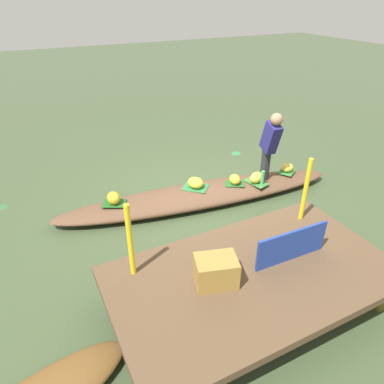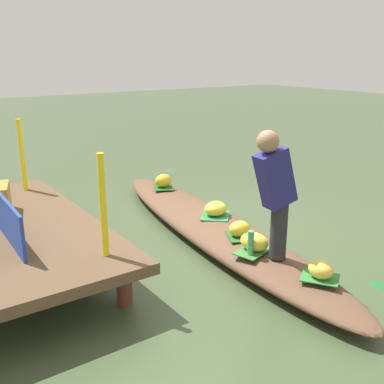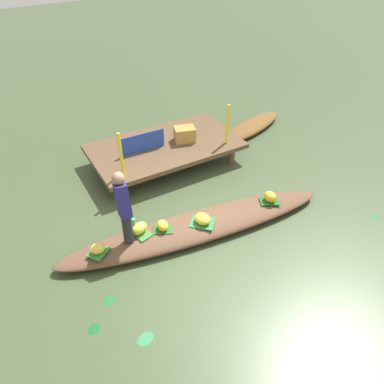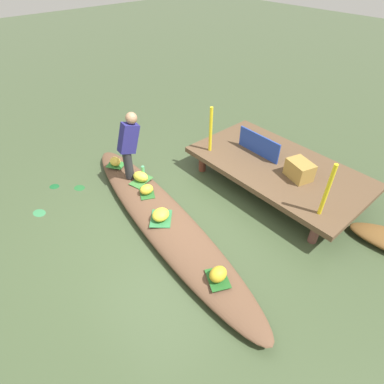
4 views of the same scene
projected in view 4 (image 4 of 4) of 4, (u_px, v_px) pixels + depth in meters
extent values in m
plane|color=#3E4E30|center=(164.00, 225.00, 5.17)|extent=(40.00, 40.00, 0.00)
cube|color=brown|center=(278.00, 167.00, 5.75)|extent=(3.20, 1.80, 0.10)
cylinder|color=brown|center=(202.00, 163.00, 6.27)|extent=(0.14, 0.14, 0.37)
cylinder|color=brown|center=(315.00, 233.00, 4.79)|extent=(0.14, 0.14, 0.37)
cylinder|color=brown|center=(249.00, 139.00, 7.00)|extent=(0.14, 0.14, 0.37)
cylinder|color=brown|center=(359.00, 194.00, 5.52)|extent=(0.14, 0.14, 0.37)
ellipsoid|color=brown|center=(163.00, 220.00, 5.09)|extent=(5.01, 1.43, 0.25)
cube|color=#215B22|center=(218.00, 279.00, 4.06)|extent=(0.43, 0.39, 0.01)
ellipsoid|color=gold|center=(218.00, 274.00, 4.00)|extent=(0.20, 0.25, 0.20)
cube|color=#2E7741|center=(161.00, 218.00, 4.93)|extent=(0.52, 0.51, 0.01)
ellipsoid|color=yellow|center=(161.00, 215.00, 4.87)|extent=(0.31, 0.34, 0.17)
cube|color=#286028|center=(147.00, 193.00, 5.42)|extent=(0.40, 0.36, 0.01)
ellipsoid|color=yellow|center=(147.00, 189.00, 5.36)|extent=(0.23, 0.27, 0.17)
cube|color=#337E36|center=(116.00, 165.00, 6.09)|extent=(0.41, 0.39, 0.01)
ellipsoid|color=yellow|center=(115.00, 161.00, 6.04)|extent=(0.23, 0.20, 0.16)
cube|color=#3B7A37|center=(141.00, 181.00, 5.69)|extent=(0.34, 0.46, 0.01)
ellipsoid|color=yellow|center=(141.00, 177.00, 5.63)|extent=(0.34, 0.29, 0.19)
cylinder|color=#28282D|center=(128.00, 165.00, 5.61)|extent=(0.16, 0.16, 0.55)
cube|color=navy|center=(128.00, 138.00, 5.31)|extent=(0.23, 0.44, 0.58)
sphere|color=#9E7556|center=(131.00, 118.00, 5.14)|extent=(0.20, 0.20, 0.20)
cylinder|color=#4EA76C|center=(143.00, 172.00, 5.69)|extent=(0.06, 0.06, 0.25)
cube|color=#223F9C|center=(259.00, 145.00, 5.88)|extent=(0.95, 0.05, 0.40)
cylinder|color=yellow|center=(211.00, 130.00, 5.82)|extent=(0.06, 0.06, 0.90)
cylinder|color=yellow|center=(327.00, 190.00, 4.43)|extent=(0.06, 0.06, 0.90)
cube|color=#A37E39|center=(299.00, 170.00, 5.31)|extent=(0.51, 0.43, 0.32)
ellipsoid|color=#165729|center=(54.00, 186.00, 5.97)|extent=(0.25, 0.24, 0.01)
ellipsoid|color=#347D4A|center=(39.00, 213.00, 5.40)|extent=(0.29, 0.26, 0.01)
ellipsoid|color=#21602C|center=(79.00, 188.00, 5.93)|extent=(0.27, 0.25, 0.01)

